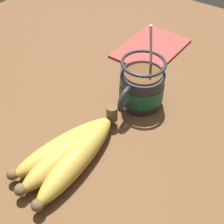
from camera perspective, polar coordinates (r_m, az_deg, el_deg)
name	(u,v)px	position (r cm, az deg, el deg)	size (l,w,h in cm)	color
table	(110,117)	(61.44, -0.28, -0.85)	(106.85, 106.85, 3.68)	brown
coffee_mug	(141,87)	(59.40, 5.36, 4.53)	(12.01, 8.52, 16.12)	#28282D
banana_bunch	(70,152)	(51.09, -7.64, -7.18)	(22.20, 10.78, 4.42)	brown
napkin	(151,48)	(77.18, 7.16, 11.50)	(18.32, 13.15, 0.60)	#A33833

